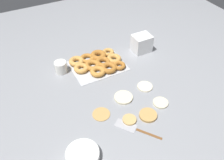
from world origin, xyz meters
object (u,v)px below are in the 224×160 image
Objects in this scene: spatula at (131,127)px; pancake_4 at (148,115)px; pancake_3 at (145,87)px; donut_tray at (98,63)px; pancake_5 at (129,120)px; container_stack at (142,43)px; pancake_0 at (161,103)px; paper_cup at (61,67)px; pancake_1 at (101,114)px; pancake_2 at (123,97)px; batter_bowl at (83,155)px.

pancake_4 is at bearing -116.66° from spatula.
donut_tray is (0.18, -0.35, 0.02)m from pancake_3.
donut_tray reaches higher than pancake_5.
container_stack is (-0.32, -0.57, 0.06)m from pancake_4.
pancake_0 is 1.12× the size of paper_cup.
pancake_0 reaches higher than pancake_3.
pancake_5 reaches higher than pancake_3.
pancake_2 is (-0.18, -0.05, 0.00)m from pancake_1.
batter_bowl is (0.44, 0.07, 0.01)m from pancake_4.
spatula is at bearing 123.30° from pancake_1.
pancake_2 reaches higher than pancake_1.
pancake_5 is at bearing 71.98° from pancake_2.
pancake_1 is 0.19m from pancake_2.
batter_bowl is 2.01× the size of paper_cup.
spatula is at bearing 43.57° from pancake_3.
paper_cup is at bearing -42.64° from pancake_3.
donut_tray is at bearing -120.60° from batter_bowl.
pancake_3 is 0.73× the size of container_stack.
pancake_0 is 0.37m from pancake_1.
pancake_2 is 0.49× the size of spatula.
paper_cup is at bearing -62.45° from pancake_4.
batter_bowl is 0.31m from spatula.
pancake_2 reaches higher than pancake_5.
pancake_0 is at bearing 166.04° from pancake_1.
pancake_4 reaches higher than pancake_1.
paper_cup reaches higher than pancake_4.
pancake_2 is 0.20m from pancake_4.
spatula is (0.25, 0.24, -0.00)m from pancake_3.
pancake_2 is 0.54m from container_stack.
pancake_2 is at bearing -145.29° from batter_bowl.
container_stack is at bearing -110.15° from pancake_0.
container_stack is 1.65× the size of paper_cup.
paper_cup reaches higher than pancake_2.
pancake_1 is 0.44× the size of spatula.
pancake_0 is 0.72m from paper_cup.
pancake_4 is (0.12, 0.05, 0.00)m from pancake_0.
pancake_3 is 1.20× the size of paper_cup.
pancake_0 is 0.93× the size of pancake_3.
pancake_1 is 1.30× the size of pancake_5.
pancake_0 is at bearing -111.77° from spatula.
batter_bowl reaches higher than pancake_5.
donut_tray reaches higher than pancake_2.
donut_tray is at bearing -95.57° from pancake_5.
pancake_5 is 0.54m from donut_tray.
pancake_0 is 0.89× the size of pancake_4.
pancake_2 is 1.11× the size of pancake_4.
donut_tray is (0.18, -0.52, 0.01)m from pancake_0.
pancake_3 is at bearing -118.94° from pancake_4.
pancake_3 is (0.01, -0.16, -0.00)m from pancake_0.
pancake_0 is 0.26m from spatula.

